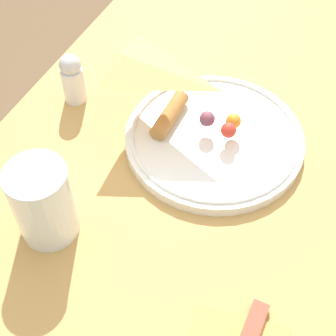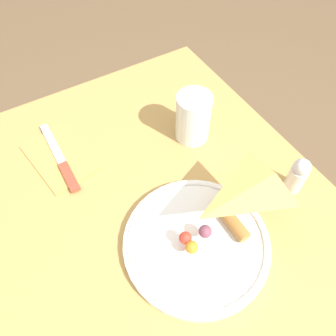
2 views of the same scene
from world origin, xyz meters
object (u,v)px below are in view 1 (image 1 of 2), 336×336
object	(u,v)px
dining_table	(224,190)
milk_glass	(43,203)
salt_shaker	(72,78)
plate_pizza	(214,136)

from	to	relation	value
dining_table	milk_glass	size ratio (longest dim) A/B	9.46
dining_table	salt_shaker	world-z (taller)	salt_shaker
milk_glass	dining_table	bearing A→B (deg)	146.46
plate_pizza	salt_shaker	size ratio (longest dim) A/B	3.05
dining_table	plate_pizza	distance (m)	0.14
dining_table	salt_shaker	xyz separation A→B (m)	(0.02, -0.25, 0.16)
plate_pizza	dining_table	bearing A→B (deg)	121.09
dining_table	salt_shaker	size ratio (longest dim) A/B	12.48
plate_pizza	salt_shaker	xyz separation A→B (m)	(0.00, -0.23, 0.03)
plate_pizza	salt_shaker	world-z (taller)	salt_shaker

